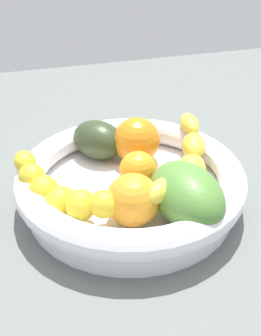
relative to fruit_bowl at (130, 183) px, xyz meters
The scene contains 9 objects.
kitchen_counter 4.67cm from the fruit_bowl, ahead, with size 120.00×120.00×3.00cm, color slate.
fruit_bowl is the anchor object (origin of this frame).
banana_draped_left 7.96cm from the fruit_bowl, 81.98° to the left, with size 20.23×14.75×5.79cm.
banana_draped_right 10.00cm from the fruit_bowl, 70.92° to the right, with size 15.41×14.16×5.45cm.
orange_front 7.61cm from the fruit_bowl, 14.86° to the right, with size 6.33×6.33×6.33cm, color orange.
orange_mid_left 2.16cm from the fruit_bowl, 68.05° to the left, with size 5.05×5.05×5.05cm, color orange.
orange_mid_right 7.43cm from the fruit_bowl, 155.42° to the left, with size 6.78×6.78×6.78cm, color orange.
mango_green 9.58cm from the fruit_bowl, 29.13° to the left, with size 11.36×7.77×6.72cm, color #528736.
avocado_dark 9.74cm from the fruit_bowl, 166.62° to the right, with size 8.29×6.04×5.58cm, color #313E25.
Camera 1 is at (42.90, -13.17, 37.01)cm, focal length 43.28 mm.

